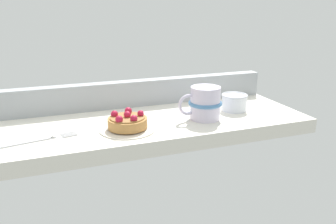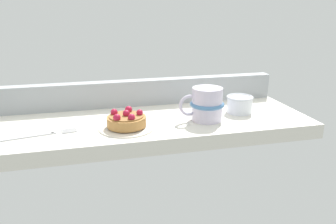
{
  "view_description": "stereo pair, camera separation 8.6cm",
  "coord_description": "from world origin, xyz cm",
  "px_view_note": "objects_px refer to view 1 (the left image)",
  "views": [
    {
      "loc": [
        -24.41,
        -82.64,
        29.57
      ],
      "look_at": [
        3.66,
        -5.36,
        3.2
      ],
      "focal_mm": 36.45,
      "sensor_mm": 36.0,
      "label": 1
    },
    {
      "loc": [
        -16.16,
        -85.15,
        29.57
      ],
      "look_at": [
        3.66,
        -5.36,
        3.2
      ],
      "focal_mm": 36.45,
      "sensor_mm": 36.0,
      "label": 2
    }
  ],
  "objects_px": {
    "raspberry_tart": "(127,121)",
    "sugar_bowl": "(234,102)",
    "dessert_plate": "(128,128)",
    "dessert_fork": "(40,139)",
    "coffee_mug": "(205,103)"
  },
  "relations": [
    {
      "from": "raspberry_tart",
      "to": "sugar_bowl",
      "type": "distance_m",
      "value": 0.33
    },
    {
      "from": "raspberry_tart",
      "to": "sugar_bowl",
      "type": "height_order",
      "value": "same"
    },
    {
      "from": "dessert_plate",
      "to": "coffee_mug",
      "type": "distance_m",
      "value": 0.22
    },
    {
      "from": "dessert_plate",
      "to": "sugar_bowl",
      "type": "relative_size",
      "value": 1.84
    },
    {
      "from": "dessert_plate",
      "to": "dessert_fork",
      "type": "distance_m",
      "value": 0.2
    },
    {
      "from": "raspberry_tart",
      "to": "coffee_mug",
      "type": "height_order",
      "value": "coffee_mug"
    },
    {
      "from": "dessert_plate",
      "to": "raspberry_tart",
      "type": "distance_m",
      "value": 0.02
    },
    {
      "from": "dessert_plate",
      "to": "dessert_fork",
      "type": "bearing_deg",
      "value": -179.62
    },
    {
      "from": "raspberry_tart",
      "to": "dessert_fork",
      "type": "height_order",
      "value": "raspberry_tart"
    },
    {
      "from": "raspberry_tart",
      "to": "dessert_fork",
      "type": "xyz_separation_m",
      "value": [
        -0.2,
        -0.0,
        -0.02
      ]
    },
    {
      "from": "raspberry_tart",
      "to": "sugar_bowl",
      "type": "xyz_separation_m",
      "value": [
        0.33,
        0.05,
        0.0
      ]
    },
    {
      "from": "dessert_plate",
      "to": "dessert_fork",
      "type": "relative_size",
      "value": 0.82
    },
    {
      "from": "raspberry_tart",
      "to": "dessert_fork",
      "type": "distance_m",
      "value": 0.2
    },
    {
      "from": "coffee_mug",
      "to": "raspberry_tart",
      "type": "bearing_deg",
      "value": -177.19
    },
    {
      "from": "coffee_mug",
      "to": "sugar_bowl",
      "type": "bearing_deg",
      "value": 19.08
    }
  ]
}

